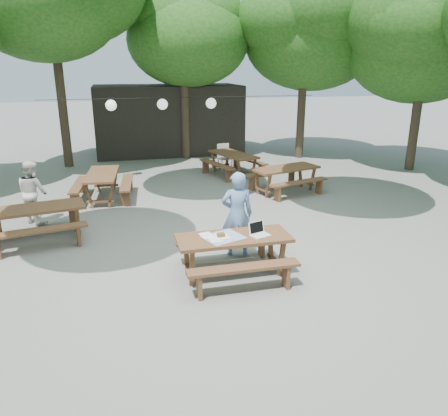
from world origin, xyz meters
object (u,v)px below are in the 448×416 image
Objects in this scene: main_picnic_table at (233,255)px; plastic_chair at (225,162)px; woman at (237,214)px; second_person at (33,192)px; picnic_table_nw at (37,223)px.

main_picnic_table is 8.40m from plastic_chair.
woman reaches higher than second_person.
second_person reaches higher than main_picnic_table.
main_picnic_table is 1.18× the size of woman.
woman reaches higher than picnic_table_nw.
second_person is 1.68× the size of plastic_chair.
second_person reaches higher than plastic_chair.
plastic_chair is (5.55, 5.59, -0.13)m from picnic_table_nw.
plastic_chair reaches higher than main_picnic_table.
woman is at bearing -167.09° from second_person.
main_picnic_table is 0.92× the size of picnic_table_nw.
plastic_chair is at bearing -93.65° from woman.
picnic_table_nw is at bearing -15.36° from woman.
woman reaches higher than main_picnic_table.
picnic_table_nw is (-3.65, 2.60, 0.00)m from main_picnic_table.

